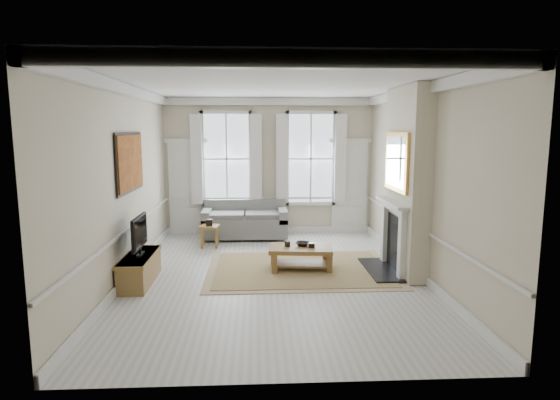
{
  "coord_description": "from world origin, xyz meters",
  "views": [
    {
      "loc": [
        -0.32,
        -8.14,
        2.64
      ],
      "look_at": [
        0.14,
        0.96,
        1.25
      ],
      "focal_mm": 30.0,
      "sensor_mm": 36.0,
      "label": 1
    }
  ],
  "objects": [
    {
      "name": "ceramic_pot_a",
      "position": [
        0.26,
        0.43,
        0.49
      ],
      "size": [
        0.11,
        0.11,
        0.11
      ],
      "primitive_type": "cylinder",
      "color": "black",
      "rests_on": "coffee_table"
    },
    {
      "name": "door_right",
      "position": [
        2.05,
        3.56,
        1.15
      ],
      "size": [
        0.9,
        0.08,
        2.3
      ],
      "primitive_type": "cube",
      "color": "silver",
      "rests_on": "floor"
    },
    {
      "name": "rug",
      "position": [
        0.51,
        0.38,
        0.01
      ],
      "size": [
        3.5,
        2.6,
        0.02
      ],
      "primitive_type": "cube",
      "color": "#93784C",
      "rests_on": "floor"
    },
    {
      "name": "sofa",
      "position": [
        -0.6,
        3.11,
        0.37
      ],
      "size": [
        2.03,
        0.99,
        0.9
      ],
      "color": "slate",
      "rests_on": "floor"
    },
    {
      "name": "side_table",
      "position": [
        -1.38,
        2.21,
        0.39
      ],
      "size": [
        0.46,
        0.46,
        0.49
      ],
      "rotation": [
        0.0,
        0.0,
        -0.17
      ],
      "color": "brown",
      "rests_on": "floor"
    },
    {
      "name": "bowl",
      "position": [
        0.56,
        0.48,
        0.47
      ],
      "size": [
        0.34,
        0.34,
        0.07
      ],
      "primitive_type": "imported",
      "rotation": [
        0.0,
        0.0,
        -0.3
      ],
      "color": "black",
      "rests_on": "coffee_table"
    },
    {
      "name": "tv_stand",
      "position": [
        -2.34,
        -0.24,
        0.25
      ],
      "size": [
        0.45,
        1.39,
        0.49
      ],
      "primitive_type": "cube",
      "color": "brown",
      "rests_on": "floor"
    },
    {
      "name": "right_wall",
      "position": [
        2.6,
        0.0,
        1.7
      ],
      "size": [
        0.0,
        7.2,
        7.2
      ],
      "primitive_type": "plane",
      "rotation": [
        1.57,
        0.0,
        -1.57
      ],
      "color": "beige",
      "rests_on": "floor"
    },
    {
      "name": "door_left",
      "position": [
        -2.05,
        3.56,
        1.15
      ],
      "size": [
        0.9,
        0.08,
        2.3
      ],
      "primitive_type": "cube",
      "color": "silver",
      "rests_on": "floor"
    },
    {
      "name": "ceramic_pot_b",
      "position": [
        0.71,
        0.33,
        0.48
      ],
      "size": [
        0.12,
        0.12,
        0.09
      ],
      "primitive_type": "cylinder",
      "color": "black",
      "rests_on": "coffee_table"
    },
    {
      "name": "window_right",
      "position": [
        1.05,
        3.55,
        1.9
      ],
      "size": [
        1.26,
        0.2,
        2.2
      ],
      "primitive_type": null,
      "color": "#B2BCC6",
      "rests_on": "back_wall"
    },
    {
      "name": "chimney_breast",
      "position": [
        2.43,
        0.2,
        1.7
      ],
      "size": [
        0.35,
        1.7,
        3.38
      ],
      "primitive_type": "cube",
      "color": "beige",
      "rests_on": "floor"
    },
    {
      "name": "mirror",
      "position": [
        2.21,
        0.2,
        2.05
      ],
      "size": [
        0.06,
        1.26,
        1.06
      ],
      "primitive_type": "cube",
      "color": "gold",
      "rests_on": "chimney_breast"
    },
    {
      "name": "window_left",
      "position": [
        -1.05,
        3.55,
        1.9
      ],
      "size": [
        1.26,
        0.2,
        2.2
      ],
      "primitive_type": null,
      "color": "#B2BCC6",
      "rests_on": "back_wall"
    },
    {
      "name": "left_wall",
      "position": [
        -2.6,
        0.0,
        1.7
      ],
      "size": [
        0.0,
        7.2,
        7.2
      ],
      "primitive_type": "plane",
      "rotation": [
        1.57,
        0.0,
        1.57
      ],
      "color": "beige",
      "rests_on": "floor"
    },
    {
      "name": "fireplace",
      "position": [
        2.2,
        0.2,
        0.73
      ],
      "size": [
        0.21,
        1.45,
        1.33
      ],
      "color": "silver",
      "rests_on": "floor"
    },
    {
      "name": "painting",
      "position": [
        -2.56,
        0.3,
        2.05
      ],
      "size": [
        0.05,
        1.66,
        1.06
      ],
      "primitive_type": "cube",
      "color": "#A56A1C",
      "rests_on": "left_wall"
    },
    {
      "name": "coffee_table",
      "position": [
        0.51,
        0.38,
        0.36
      ],
      "size": [
        1.23,
        0.8,
        0.44
      ],
      "rotation": [
        0.0,
        0.0,
        -0.1
      ],
      "color": "brown",
      "rests_on": "rug"
    },
    {
      "name": "tv",
      "position": [
        -2.32,
        -0.24,
        0.89
      ],
      "size": [
        0.08,
        0.9,
        0.68
      ],
      "color": "black",
      "rests_on": "tv_stand"
    },
    {
      "name": "hearth",
      "position": [
        2.0,
        0.2,
        0.03
      ],
      "size": [
        0.55,
        1.5,
        0.05
      ],
      "primitive_type": "cube",
      "color": "black",
      "rests_on": "floor"
    },
    {
      "name": "back_wall",
      "position": [
        0.0,
        3.6,
        1.7
      ],
      "size": [
        5.2,
        0.0,
        5.2
      ],
      "primitive_type": "plane",
      "rotation": [
        1.57,
        0.0,
        0.0
      ],
      "color": "beige",
      "rests_on": "floor"
    },
    {
      "name": "ceiling",
      "position": [
        0.0,
        0.0,
        3.4
      ],
      "size": [
        7.2,
        7.2,
        0.0
      ],
      "primitive_type": "plane",
      "rotation": [
        3.14,
        0.0,
        0.0
      ],
      "color": "white",
      "rests_on": "back_wall"
    },
    {
      "name": "floor",
      "position": [
        0.0,
        0.0,
        0.0
      ],
      "size": [
        7.2,
        7.2,
        0.0
      ],
      "primitive_type": "plane",
      "color": "#B7B5AD",
      "rests_on": "ground"
    }
  ]
}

